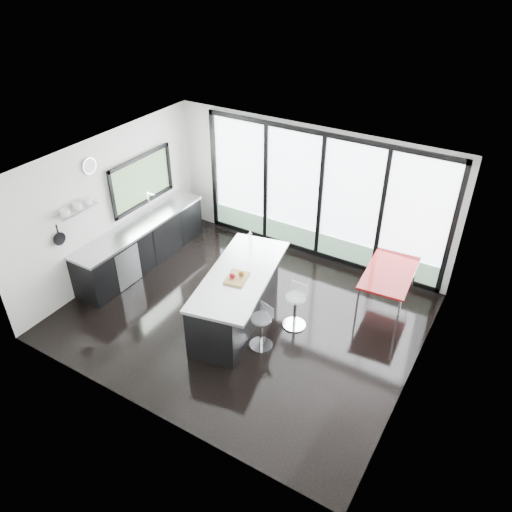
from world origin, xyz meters
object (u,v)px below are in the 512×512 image
Objects in this scene: island at (236,295)px; bar_stool_near at (261,332)px; red_table at (387,289)px; bar_stool_far at (295,311)px.

island is 4.21× the size of bar_stool_near.
red_table is at bearing 38.40° from island.
island reaches higher than bar_stool_far.
island is 1.84× the size of red_table.
bar_stool_near is 0.96× the size of bar_stool_far.
bar_stool_near is at bearing -28.06° from island.
red_table reaches higher than bar_stool_near.
bar_stool_far is (0.24, 0.74, 0.01)m from bar_stool_near.
red_table is (1.41, 2.09, 0.07)m from bar_stool_near.
island is at bearing -141.60° from red_table.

